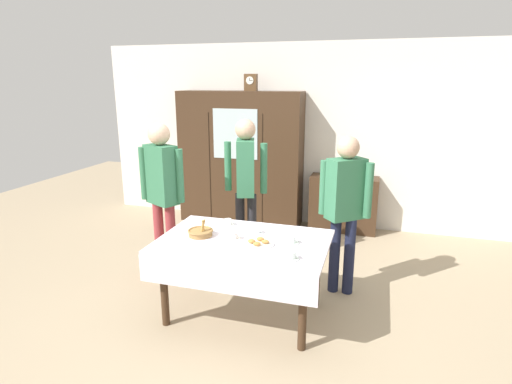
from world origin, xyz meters
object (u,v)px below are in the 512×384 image
object	(u,v)px
spoon_center	(225,250)
person_beside_shelf	(246,177)
dining_table	(242,252)
tea_cup_center	(256,231)
wall_cabinet	(240,159)
tea_cup_back_edge	(292,240)
pastry_plate	(259,243)
bookshelf_low	(343,204)
spoon_front_edge	(279,231)
tea_cup_near_left	(291,256)
book_stack	(345,174)
tea_cup_mid_right	(228,222)
bread_basket	(201,232)
mantel_clock	(251,82)
spoon_mid_right	(179,243)
person_behind_table_right	(345,200)
tea_cup_far_right	(234,236)
person_near_right_end	(162,185)

from	to	relation	value
spoon_center	person_beside_shelf	xyz separation A→B (m)	(-0.28, 1.41, 0.31)
dining_table	tea_cup_center	xyz separation A→B (m)	(0.07, 0.23, 0.13)
wall_cabinet	tea_cup_back_edge	bearing A→B (deg)	-61.84
tea_cup_back_edge	pastry_plate	bearing A→B (deg)	-157.97
bookshelf_low	tea_cup_center	world-z (taller)	tea_cup_center
spoon_front_edge	tea_cup_near_left	bearing A→B (deg)	-67.05
book_stack	tea_cup_mid_right	xyz separation A→B (m)	(-0.95, -2.27, -0.07)
dining_table	bread_basket	bearing A→B (deg)	177.12
mantel_clock	tea_cup_near_left	xyz separation A→B (m)	(1.24, -2.84, -1.34)
tea_cup_back_edge	person_beside_shelf	bearing A→B (deg)	125.90
bread_basket	spoon_mid_right	bearing A→B (deg)	-114.80
spoon_mid_right	person_behind_table_right	size ratio (longest dim) A/B	0.07
tea_cup_mid_right	person_behind_table_right	xyz separation A→B (m)	(1.11, 0.38, 0.22)
tea_cup_near_left	tea_cup_mid_right	xyz separation A→B (m)	(-0.78, 0.62, 0.00)
tea_cup_near_left	pastry_plate	xyz separation A→B (m)	(-0.34, 0.22, -0.01)
dining_table	tea_cup_near_left	bearing A→B (deg)	-26.13
tea_cup_center	spoon_mid_right	bearing A→B (deg)	-143.43
tea_cup_near_left	spoon_front_edge	distance (m)	0.66
tea_cup_mid_right	pastry_plate	distance (m)	0.59
tea_cup_far_right	spoon_mid_right	world-z (taller)	tea_cup_far_right
spoon_mid_right	bookshelf_low	bearing A→B (deg)	67.19
dining_table	tea_cup_center	size ratio (longest dim) A/B	11.84
tea_cup_near_left	person_beside_shelf	size ratio (longest dim) A/B	0.07
tea_cup_far_right	tea_cup_center	distance (m)	0.25
wall_cabinet	spoon_front_edge	xyz separation A→B (m)	(1.15, -2.23, -0.24)
book_stack	tea_cup_far_right	distance (m)	2.72
person_near_right_end	dining_table	bearing A→B (deg)	-27.34
bread_basket	person_near_right_end	xyz separation A→B (m)	(-0.69, 0.55, 0.27)
bookshelf_low	tea_cup_far_right	distance (m)	2.74
mantel_clock	pastry_plate	bearing A→B (deg)	-71.16
dining_table	bookshelf_low	xyz separation A→B (m)	(0.67, 2.64, -0.24)
wall_cabinet	bookshelf_low	world-z (taller)	wall_cabinet
dining_table	spoon_front_edge	distance (m)	0.45
tea_cup_back_edge	tea_cup_far_right	xyz separation A→B (m)	(-0.53, -0.05, 0.00)
tea_cup_center	bread_basket	world-z (taller)	bread_basket
tea_cup_near_left	pastry_plate	distance (m)	0.41
tea_cup_far_right	tea_cup_mid_right	bearing A→B (deg)	118.72
tea_cup_mid_right	tea_cup_center	xyz separation A→B (m)	(0.34, -0.14, -0.00)
tea_cup_far_right	tea_cup_mid_right	xyz separation A→B (m)	(-0.18, 0.34, 0.00)
wall_cabinet	book_stack	world-z (taller)	wall_cabinet
wall_cabinet	tea_cup_near_left	world-z (taller)	wall_cabinet
spoon_mid_right	person_near_right_end	distance (m)	1.03
bookshelf_low	book_stack	size ratio (longest dim) A/B	4.53
dining_table	book_stack	bearing A→B (deg)	75.68
pastry_plate	spoon_center	distance (m)	0.31
pastry_plate	spoon_front_edge	world-z (taller)	pastry_plate
tea_cup_far_right	person_behind_table_right	size ratio (longest dim) A/B	0.08
dining_table	tea_cup_far_right	world-z (taller)	tea_cup_far_right
spoon_mid_right	person_beside_shelf	world-z (taller)	person_beside_shelf
tea_cup_mid_right	spoon_front_edge	size ratio (longest dim) A/B	1.09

